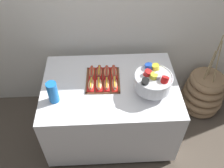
# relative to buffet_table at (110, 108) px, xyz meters

# --- Properties ---
(ground_plane) EXTENTS (10.00, 10.00, 0.00)m
(ground_plane) POSITION_rel_buffet_table_xyz_m (0.00, 0.00, -0.40)
(ground_plane) COLOR #4C4238
(back_wall) EXTENTS (6.00, 0.10, 2.60)m
(back_wall) POSITION_rel_buffet_table_xyz_m (0.00, 0.62, 0.90)
(back_wall) COLOR silver
(back_wall) RESTS_ON ground_plane
(buffet_table) EXTENTS (1.33, 0.92, 0.76)m
(buffet_table) POSITION_rel_buffet_table_xyz_m (0.00, 0.00, 0.00)
(buffet_table) COLOR silver
(buffet_table) RESTS_ON ground_plane
(floor_vase) EXTENTS (0.51, 0.51, 1.05)m
(floor_vase) POSITION_rel_buffet_table_xyz_m (1.16, 0.30, -0.15)
(floor_vase) COLOR #896B4C
(floor_vase) RESTS_ON ground_plane
(serving_tray) EXTENTS (0.34, 0.37, 0.01)m
(serving_tray) POSITION_rel_buffet_table_xyz_m (-0.07, 0.06, 0.37)
(serving_tray) COLOR brown
(serving_tray) RESTS_ON buffet_table
(hot_dog_0) EXTENTS (0.08, 0.17, 0.06)m
(hot_dog_0) POSITION_rel_buffet_table_xyz_m (-0.18, -0.02, 0.40)
(hot_dog_0) COLOR red
(hot_dog_0) RESTS_ON serving_tray
(hot_dog_1) EXTENTS (0.07, 0.17, 0.06)m
(hot_dog_1) POSITION_rel_buffet_table_xyz_m (-0.11, -0.02, 0.39)
(hot_dog_1) COLOR #B21414
(hot_dog_1) RESTS_ON serving_tray
(hot_dog_2) EXTENTS (0.07, 0.17, 0.06)m
(hot_dog_2) POSITION_rel_buffet_table_xyz_m (-0.03, -0.03, 0.39)
(hot_dog_2) COLOR red
(hot_dog_2) RESTS_ON serving_tray
(hot_dog_3) EXTENTS (0.06, 0.18, 0.06)m
(hot_dog_3) POSITION_rel_buffet_table_xyz_m (0.04, -0.03, 0.40)
(hot_dog_3) COLOR red
(hot_dog_3) RESTS_ON serving_tray
(hot_dog_4) EXTENTS (0.06, 0.17, 0.06)m
(hot_dog_4) POSITION_rel_buffet_table_xyz_m (-0.18, 0.14, 0.40)
(hot_dog_4) COLOR red
(hot_dog_4) RESTS_ON serving_tray
(hot_dog_5) EXTENTS (0.07, 0.18, 0.06)m
(hot_dog_5) POSITION_rel_buffet_table_xyz_m (-0.10, 0.14, 0.40)
(hot_dog_5) COLOR red
(hot_dog_5) RESTS_ON serving_tray
(hot_dog_6) EXTENTS (0.07, 0.18, 0.06)m
(hot_dog_6) POSITION_rel_buffet_table_xyz_m (-0.03, 0.14, 0.40)
(hot_dog_6) COLOR red
(hot_dog_6) RESTS_ON serving_tray
(hot_dog_7) EXTENTS (0.07, 0.18, 0.06)m
(hot_dog_7) POSITION_rel_buffet_table_xyz_m (0.05, 0.14, 0.40)
(hot_dog_7) COLOR red
(hot_dog_7) RESTS_ON serving_tray
(punch_bowl) EXTENTS (0.35, 0.35, 0.26)m
(punch_bowl) POSITION_rel_buffet_table_xyz_m (0.38, -0.11, 0.51)
(punch_bowl) COLOR silver
(punch_bowl) RESTS_ON buffet_table
(cup_stack) EXTENTS (0.09, 0.09, 0.21)m
(cup_stack) POSITION_rel_buffet_table_xyz_m (-0.51, -0.18, 0.47)
(cup_stack) COLOR blue
(cup_stack) RESTS_ON buffet_table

